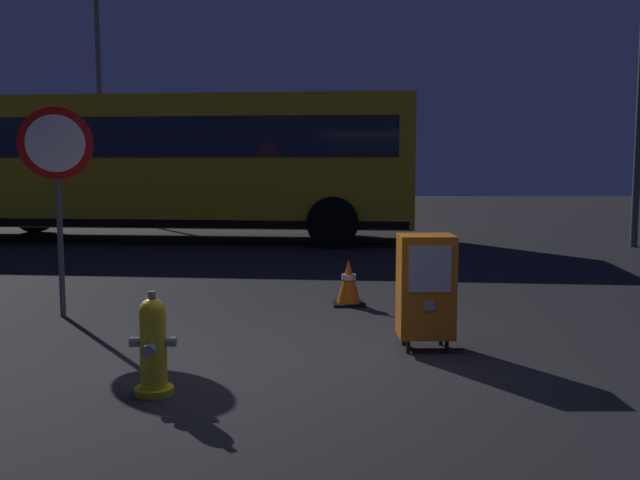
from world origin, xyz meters
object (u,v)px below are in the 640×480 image
Objects in this scene: bus_near at (167,160)px; street_light_near_right at (99,78)px; stop_sign at (57,167)px; fire_hydrant at (153,346)px; newspaper_box_primary at (426,286)px; traffic_cone at (349,283)px.

bus_near is 7.67m from street_light_near_right.
stop_sign is at bearing -80.40° from bus_near.
fire_hydrant is at bearing -72.76° from bus_near.
street_light_near_right reaches higher than bus_near.
stop_sign is 0.31× the size of street_light_near_right.
traffic_cone is at bearing 105.63° from newspaper_box_primary.
street_light_near_right reaches higher than traffic_cone.
newspaper_box_primary is at bearing 29.22° from fire_hydrant.
newspaper_box_primary is 10.15m from bus_near.
traffic_cone is at bearing 10.74° from stop_sign.
street_light_near_right reaches higher than stop_sign.
traffic_cone is 0.05× the size of bus_near.
stop_sign is (-3.68, 1.42, 1.03)m from newspaper_box_primary.
street_light_near_right is (-3.63, 14.32, 2.57)m from stop_sign.
traffic_cone is (-0.56, 2.01, -0.31)m from newspaper_box_primary.
traffic_cone is at bearing 63.79° from fire_hydrant.
street_light_near_right is at bearing 123.47° from bus_near.
bus_near reaches higher than traffic_cone.
newspaper_box_primary is at bearing -74.37° from traffic_cone.
fire_hydrant is 0.10× the size of street_light_near_right.
fire_hydrant is at bearing -73.01° from street_light_near_right.
bus_near is (-3.49, 7.23, 1.45)m from traffic_cone.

